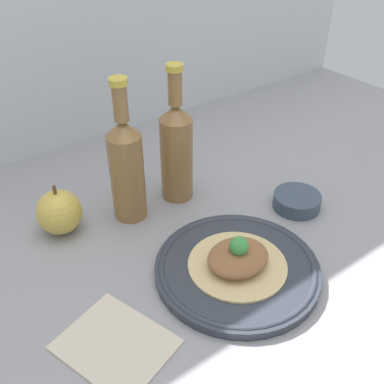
{
  "coord_description": "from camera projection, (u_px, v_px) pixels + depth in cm",
  "views": [
    {
      "loc": [
        -42.69,
        -48.93,
        56.79
      ],
      "look_at": [
        -3.61,
        4.61,
        10.16
      ],
      "focal_mm": 42.0,
      "sensor_mm": 36.0,
      "label": 1
    }
  ],
  "objects": [
    {
      "name": "dipping_bowl",
      "position": [
        297.0,
        201.0,
        0.93
      ],
      "size": [
        9.82,
        9.82,
        3.08
      ],
      "color": "#384756",
      "rests_on": "ground_plane"
    },
    {
      "name": "apple",
      "position": [
        59.0,
        212.0,
        0.86
      ],
      "size": [
        8.72,
        8.72,
        10.39
      ],
      "color": "gold",
      "rests_on": "ground_plane"
    },
    {
      "name": "napkin",
      "position": [
        115.0,
        344.0,
        0.66
      ],
      "size": [
        17.26,
        19.16,
        0.8
      ],
      "color": "beige",
      "rests_on": "ground_plane"
    },
    {
      "name": "plated_food",
      "position": [
        238.0,
        258.0,
        0.77
      ],
      "size": [
        17.22,
        17.22,
        6.22
      ],
      "color": "#D6BC7F",
      "rests_on": "plate"
    },
    {
      "name": "cider_bottle_left",
      "position": [
        127.0,
        167.0,
        0.86
      ],
      "size": [
        6.73,
        6.73,
        29.04
      ],
      "color": "olive",
      "rests_on": "ground_plane"
    },
    {
      "name": "cider_bottle_right",
      "position": [
        176.0,
        149.0,
        0.91
      ],
      "size": [
        6.73,
        6.73,
        29.04
      ],
      "color": "olive",
      "rests_on": "ground_plane"
    },
    {
      "name": "ground_plane",
      "position": [
        221.0,
        248.0,
        0.87
      ],
      "size": [
        180.0,
        110.0,
        4.0
      ],
      "primitive_type": "cube",
      "color": "gray"
    },
    {
      "name": "plate",
      "position": [
        237.0,
        268.0,
        0.78
      ],
      "size": [
        28.74,
        28.74,
        1.96
      ],
      "color": "#2D333D",
      "rests_on": "ground_plane"
    }
  ]
}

